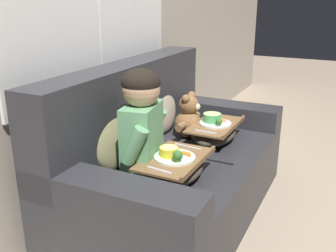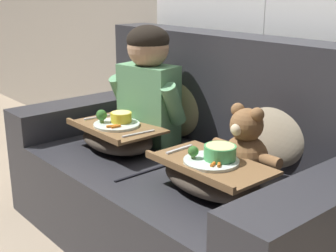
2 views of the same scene
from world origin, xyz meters
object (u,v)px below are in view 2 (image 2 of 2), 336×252
at_px(throw_pillow_behind_child, 179,99).
at_px(throw_pillow_behind_teddy, 277,126).
at_px(child_figure, 148,79).
at_px(couch, 192,174).
at_px(teddy_bear, 245,149).
at_px(lap_tray_teddy, 211,175).
at_px(lap_tray_child, 117,136).

bearing_deg(throw_pillow_behind_child, throw_pillow_behind_teddy, 0.00).
height_order(throw_pillow_behind_teddy, child_figure, child_figure).
xyz_separation_m(couch, throw_pillow_behind_child, (-0.32, 0.20, 0.27)).
distance_m(couch, teddy_bear, 0.39).
xyz_separation_m(throw_pillow_behind_child, lap_tray_teddy, (0.64, -0.40, -0.12)).
relative_size(couch, throw_pillow_behind_teddy, 4.53).
bearing_deg(lap_tray_child, throw_pillow_behind_teddy, 32.25).
bearing_deg(throw_pillow_behind_teddy, lap_tray_child, -147.75).
relative_size(throw_pillow_behind_child, lap_tray_child, 0.92).
distance_m(child_figure, teddy_bear, 0.67).
bearing_deg(throw_pillow_behind_teddy, lap_tray_teddy, -89.92).
height_order(child_figure, lap_tray_teddy, child_figure).
relative_size(throw_pillow_behind_teddy, child_figure, 0.64).
distance_m(teddy_bear, lap_tray_child, 0.68).
bearing_deg(lap_tray_child, couch, 32.56).
bearing_deg(throw_pillow_behind_child, lap_tray_teddy, -32.20).
relative_size(teddy_bear, lap_tray_child, 0.75).
bearing_deg(lap_tray_teddy, throw_pillow_behind_child, 147.80).
xyz_separation_m(lap_tray_child, lap_tray_teddy, (0.64, 0.00, 0.00)).
height_order(child_figure, lap_tray_child, child_figure).
xyz_separation_m(couch, throw_pillow_behind_teddy, (0.32, 0.20, 0.27)).
relative_size(throw_pillow_behind_child, throw_pillow_behind_teddy, 1.10).
height_order(throw_pillow_behind_child, teddy_bear, throw_pillow_behind_child).
xyz_separation_m(throw_pillow_behind_child, throw_pillow_behind_teddy, (0.64, 0.00, 0.00)).
bearing_deg(throw_pillow_behind_child, teddy_bear, -18.10).
distance_m(throw_pillow_behind_child, throw_pillow_behind_teddy, 0.64).
bearing_deg(teddy_bear, couch, 178.25).
bearing_deg(throw_pillow_behind_teddy, couch, -148.06).
relative_size(couch, teddy_bear, 5.04).
distance_m(teddy_bear, lap_tray_teddy, 0.20).
height_order(throw_pillow_behind_teddy, teddy_bear, throw_pillow_behind_teddy).
height_order(couch, throw_pillow_behind_child, couch).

